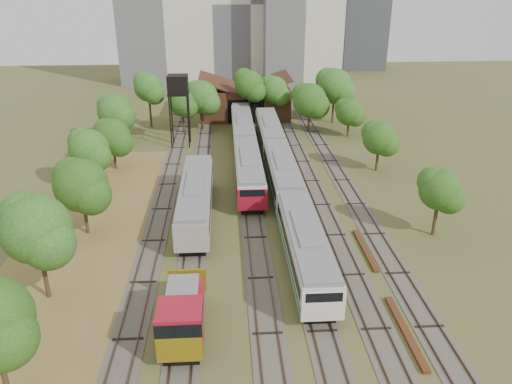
{
  "coord_description": "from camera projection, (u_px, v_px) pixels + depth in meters",
  "views": [
    {
      "loc": [
        -4.71,
        -33.09,
        23.75
      ],
      "look_at": [
        -1.56,
        16.16,
        2.5
      ],
      "focal_mm": 35.0,
      "sensor_mm": 36.0,
      "label": 1
    }
  ],
  "objects": [
    {
      "name": "tracks",
      "position": [
        259.0,
        182.0,
        62.86
      ],
      "size": [
        24.6,
        80.0,
        0.19
      ],
      "color": "#4C473D",
      "rests_on": "ground"
    },
    {
      "name": "tree_band_left",
      "position": [
        84.0,
        167.0,
        52.87
      ],
      "size": [
        8.33,
        57.52,
        8.85
      ],
      "color": "#382616",
      "rests_on": "ground"
    },
    {
      "name": "ground",
      "position": [
        288.0,
        299.0,
        40.0
      ],
      "size": [
        240.0,
        240.0,
        0.0
      ],
      "primitive_type": "plane",
      "color": "#475123",
      "rests_on": "ground"
    },
    {
      "name": "tower_centre",
      "position": [
        249.0,
        3.0,
        124.65
      ],
      "size": [
        20.0,
        18.0,
        36.0
      ],
      "primitive_type": "cube",
      "color": "beige",
      "rests_on": "ground"
    },
    {
      "name": "railcar_rear",
      "position": [
        239.0,
        103.0,
        93.58
      ],
      "size": [
        3.11,
        16.08,
        3.85
      ],
      "color": "black",
      "rests_on": "ground"
    },
    {
      "name": "maintenance_shed",
      "position": [
        245.0,
        100.0,
        91.93
      ],
      "size": [
        16.45,
        11.55,
        7.58
      ],
      "color": "#3C2116",
      "rests_on": "ground"
    },
    {
      "name": "tree_band_far",
      "position": [
        259.0,
        92.0,
        84.08
      ],
      "size": [
        37.26,
        10.71,
        9.51
      ],
      "color": "#382616",
      "rests_on": "ground"
    },
    {
      "name": "rail_pile_far",
      "position": [
        365.0,
        250.0,
        47.04
      ],
      "size": [
        0.48,
        7.67,
        0.25
      ],
      "primitive_type": "cube",
      "color": "#553018",
      "rests_on": "ground"
    },
    {
      "name": "old_grey_coach",
      "position": [
        196.0,
        199.0,
        52.77
      ],
      "size": [
        3.28,
        18.0,
        4.06
      ],
      "color": "black",
      "rests_on": "ground"
    },
    {
      "name": "dry_grass_patch",
      "position": [
        85.0,
        256.0,
        46.27
      ],
      "size": [
        14.0,
        60.0,
        0.04
      ],
      "primitive_type": "cube",
      "color": "brown",
      "rests_on": "ground"
    },
    {
      "name": "shunter_locomotive",
      "position": [
        183.0,
        318.0,
        34.75
      ],
      "size": [
        3.04,
        8.12,
        3.99
      ],
      "color": "black",
      "rests_on": "ground"
    },
    {
      "name": "rail_pile_near",
      "position": [
        406.0,
        332.0,
        36.16
      ],
      "size": [
        0.55,
        8.25,
        0.27
      ],
      "primitive_type": "cube",
      "color": "#553018",
      "rests_on": "ground"
    },
    {
      "name": "tree_band_right",
      "position": [
        379.0,
        137.0,
        65.47
      ],
      "size": [
        4.9,
        37.97,
        6.9
      ],
      "color": "#382616",
      "rests_on": "ground"
    },
    {
      "name": "railcar_red_set",
      "position": [
        245.0,
        149.0,
        68.58
      ],
      "size": [
        3.19,
        34.57,
        3.95
      ],
      "color": "black",
      "rests_on": "ground"
    },
    {
      "name": "railcar_green_set",
      "position": [
        283.0,
        175.0,
        59.44
      ],
      "size": [
        3.22,
        52.08,
        3.99
      ],
      "color": "black",
      "rests_on": "ground"
    },
    {
      "name": "tower_far_right",
      "position": [
        363.0,
        16.0,
        137.28
      ],
      "size": [
        12.0,
        12.0,
        28.0
      ],
      "primitive_type": "cube",
      "color": "#3C3F43",
      "rests_on": "ground"
    },
    {
      "name": "water_tower",
      "position": [
        178.0,
        87.0,
        73.42
      ],
      "size": [
        3.08,
        3.08,
        10.67
      ],
      "color": "black",
      "rests_on": "ground"
    }
  ]
}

